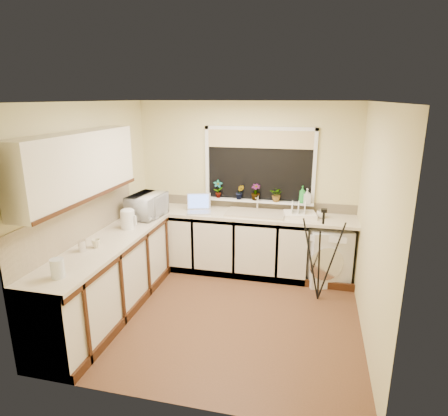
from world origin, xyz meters
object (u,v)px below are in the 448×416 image
glass_jug (58,268)px  plant_d (277,194)px  kettle (128,220)px  soap_bottle_green (302,194)px  cup_left (96,243)px  tripod (321,255)px  cup_back (321,214)px  laptop (199,207)px  steel_jar (82,246)px  washing_machine (326,254)px  microwave (147,206)px  soap_bottle_clear (307,196)px  dish_rack (300,215)px  plant_c (256,192)px  plant_b (240,192)px  plant_a (218,189)px

glass_jug → plant_d: plant_d is taller
kettle → soap_bottle_green: 2.42m
glass_jug → cup_left: bearing=94.5°
tripod → cup_back: 0.71m
laptop → kettle: laptop is taller
steel_jar → plant_d: plant_d is taller
washing_machine → cup_left: size_ratio=7.91×
glass_jug → microwave: microwave is taller
kettle → cup_left: size_ratio=2.31×
plant_d → soap_bottle_green: 0.36m
washing_machine → soap_bottle_clear: soap_bottle_clear is taller
dish_rack → washing_machine: bearing=-13.9°
washing_machine → plant_c: bearing=147.6°
plant_b → washing_machine: bearing=-10.0°
washing_machine → plant_b: 1.50m
washing_machine → plant_d: plant_d is taller
dish_rack → soap_bottle_clear: size_ratio=2.00×
washing_machine → soap_bottle_green: (-0.38, 0.23, 0.78)m
glass_jug → cup_back: 3.39m
plant_b → soap_bottle_clear: plant_b is taller
microwave → soap_bottle_green: 2.18m
dish_rack → plant_a: bearing=159.4°
tripod → washing_machine: bearing=57.7°
washing_machine → laptop: laptop is taller
plant_d → microwave: bearing=-159.0°
steel_jar → soap_bottle_clear: size_ratio=0.56×
plant_b → cup_left: plant_b is taller
washing_machine → kettle: (-2.47, -0.96, 0.62)m
dish_rack → microwave: 2.11m
steel_jar → cup_left: (0.09, 0.13, -0.01)m
tripod → microwave: (-2.36, 0.13, 0.45)m
tripod → microwave: 2.41m
soap_bottle_clear → kettle: bearing=-151.4°
plant_c → cup_back: bearing=-11.2°
plant_d → tripod: bearing=-50.7°
microwave → soap_bottle_green: soap_bottle_green is taller
washing_machine → soap_bottle_green: bearing=128.7°
microwave → plant_c: plant_c is taller
steel_jar → plant_a: (1.00, 2.00, 0.22)m
steel_jar → plant_b: size_ratio=0.55×
kettle → dish_rack: size_ratio=0.54×
plant_a → steel_jar: bearing=-116.5°
plant_d → cup_back: plant_d is taller
glass_jug → laptop: bearing=74.8°
laptop → plant_a: (0.21, 0.28, 0.22)m
plant_d → soap_bottle_green: (0.36, 0.01, 0.02)m
glass_jug → soap_bottle_green: (2.08, 2.61, 0.18)m
steel_jar → washing_machine: bearing=34.0°
washing_machine → soap_bottle_clear: 0.85m
cup_back → dish_rack: bearing=-174.2°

